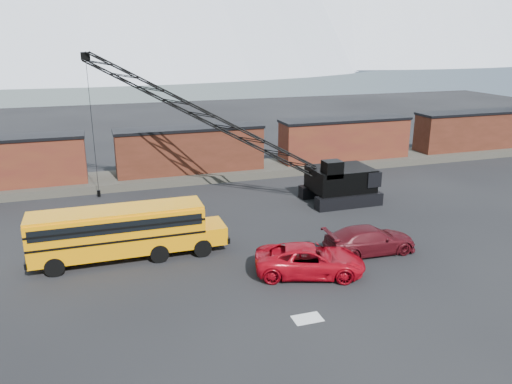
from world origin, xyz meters
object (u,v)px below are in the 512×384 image
Objects in this scene: maroon_suv at (370,240)px; crawler_crane at (207,117)px; school_bus at (124,231)px; red_pickup at (310,260)px.

maroon_suv is 0.27× the size of crawler_crane.
crawler_crane reaches higher than school_bus.
school_bus reaches higher than red_pickup.
maroon_suv is at bearing -61.87° from crawler_crane.
crawler_crane reaches higher than red_pickup.
red_pickup is at bearing -80.87° from crawler_crane.
school_bus is 0.53× the size of crawler_crane.
red_pickup is at bearing 109.75° from maroon_suv.
school_bus is 1.90× the size of red_pickup.
red_pickup is 1.06× the size of maroon_suv.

